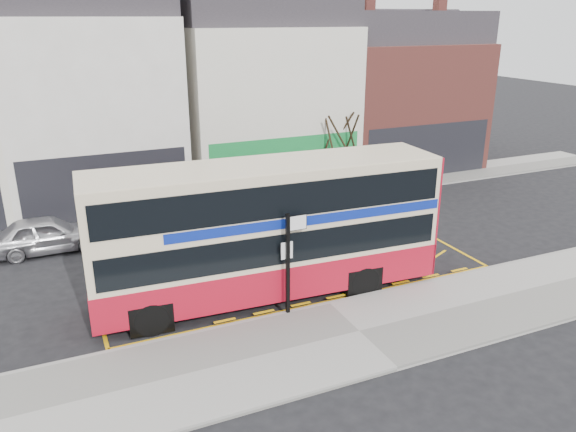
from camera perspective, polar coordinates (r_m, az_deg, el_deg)
name	(u,v)px	position (r m, az deg, el deg)	size (l,w,h in m)	color
ground	(324,301)	(19.06, 3.66, -8.66)	(120.00, 120.00, 0.00)	black
pavement	(359,333)	(17.30, 7.23, -11.70)	(40.00, 4.00, 0.15)	gray
kerb	(329,304)	(18.74, 4.19, -8.95)	(40.00, 0.15, 0.15)	gray
far_pavement	(224,204)	(28.45, -6.57, 1.19)	(50.00, 3.00, 0.15)	gray
road_markings	(303,282)	(20.33, 1.57, -6.70)	(14.00, 3.40, 0.01)	#F1B30C
terrace_left	(89,95)	(30.14, -19.58, 11.50)	(8.00, 8.01, 11.80)	silver
terrace_green_shop	(258,91)	(32.15, -3.04, 12.57)	(9.00, 8.01, 11.30)	beige
terrace_right	(393,92)	(36.38, 10.64, 12.31)	(9.00, 8.01, 10.30)	brown
double_decker_bus	(268,228)	(18.50, -2.02, -1.26)	(11.68, 3.25, 4.62)	beige
bus_stop_post	(290,255)	(17.25, 0.16, -3.96)	(0.82, 0.14, 3.32)	black
car_silver	(47,234)	(24.58, -23.29, -1.71)	(1.76, 4.39, 1.49)	silver
car_grey	(204,210)	(25.70, -8.57, 0.60)	(1.55, 4.44, 1.46)	#383B3E
car_white	(346,188)	(28.98, 5.92, 2.88)	(2.00, 4.92, 1.43)	silver
street_tree_right	(341,124)	(29.57, 5.41, 9.27)	(2.54, 2.54, 5.48)	black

